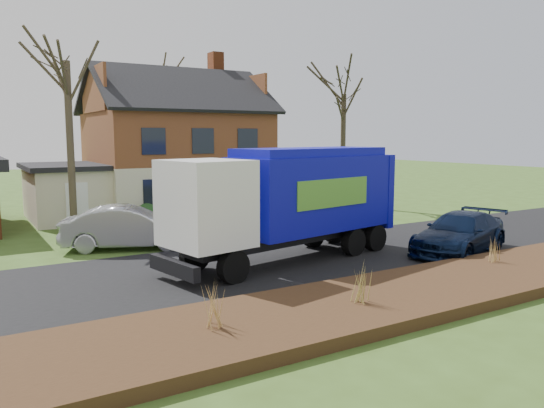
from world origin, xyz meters
TOP-DOWN VIEW (x-y plane):
  - ground at (0.00, 0.00)m, footprint 120.00×120.00m
  - road at (0.00, 0.00)m, footprint 80.00×7.00m
  - mulch_verge at (0.00, -5.30)m, footprint 80.00×3.50m
  - main_house at (1.49, 13.91)m, footprint 12.95×8.95m
  - garbage_truck at (0.75, 0.01)m, footprint 9.26×4.03m
  - silver_sedan at (-3.46, 4.76)m, footprint 5.22×3.46m
  - navy_wagon at (6.67, -2.19)m, footprint 5.43×3.46m
  - tree_front_west at (-4.68, 9.05)m, footprint 3.46×3.46m
  - tree_front_east at (11.29, 10.47)m, footprint 3.46×3.46m
  - tree_back at (3.45, 20.97)m, footprint 3.32×3.32m
  - grass_clump_west at (-4.63, -5.25)m, footprint 0.36×0.29m
  - grass_clump_mid at (-0.95, -5.61)m, footprint 0.34×0.28m
  - grass_clump_east at (5.46, -4.55)m, footprint 0.30×0.25m

SIDE VIEW (x-z plane):
  - ground at x=0.00m, z-range 0.00..0.00m
  - road at x=0.00m, z-range 0.00..0.02m
  - mulch_verge at x=0.00m, z-range 0.00..0.30m
  - grass_clump_east at x=5.46m, z-range 0.30..1.06m
  - navy_wagon at x=6.67m, z-range 0.00..1.46m
  - grass_clump_west at x=-4.63m, z-range 0.30..1.24m
  - grass_clump_mid at x=-0.95m, z-range 0.30..1.26m
  - silver_sedan at x=-3.46m, z-range 0.00..1.63m
  - garbage_truck at x=0.75m, z-range 0.29..4.14m
  - main_house at x=1.49m, z-range -0.60..8.66m
  - tree_front_east at x=11.29m, z-range 3.01..12.63m
  - tree_front_west at x=-4.68m, z-range 3.33..13.61m
  - tree_back at x=3.45m, z-range 3.50..14.01m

